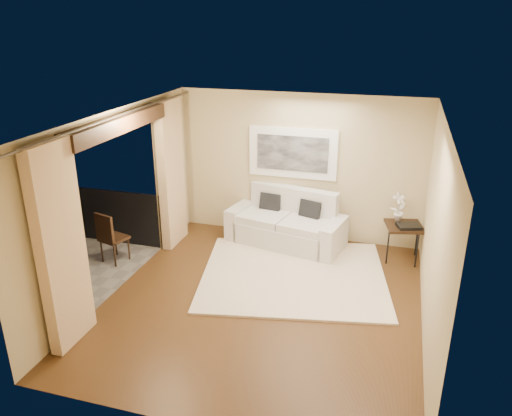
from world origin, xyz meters
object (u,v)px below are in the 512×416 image
at_px(bistro_table, 52,226).
at_px(ice_bucket, 45,213).
at_px(side_table, 404,228).
at_px(balcony_chair_near, 21,259).
at_px(orchid, 399,207).
at_px(balcony_chair_far, 109,235).
at_px(sofa, 287,225).

relative_size(bistro_table, ice_bucket, 4.22).
distance_m(bistro_table, ice_bucket, 0.26).
xyz_separation_m(side_table, balcony_chair_near, (-5.51, -2.69, -0.05)).
xyz_separation_m(bistro_table, ice_bucket, (-0.17, 0.09, 0.18)).
height_order(side_table, ice_bucket, ice_bucket).
height_order(orchid, ice_bucket, orchid).
bearing_deg(balcony_chair_far, orchid, -143.61).
xyz_separation_m(side_table, bistro_table, (-5.59, -1.82, 0.12)).
distance_m(balcony_chair_near, ice_bucket, 1.06).
bearing_deg(orchid, sofa, -178.25).
bearing_deg(bistro_table, ice_bucket, 150.71).
height_order(balcony_chair_far, ice_bucket, ice_bucket).
bearing_deg(bistro_table, balcony_chair_near, -84.58).
bearing_deg(ice_bucket, bistro_table, -29.29).
xyz_separation_m(bistro_table, balcony_chair_near, (0.08, -0.88, -0.17)).
relative_size(side_table, ice_bucket, 3.55).
height_order(side_table, orchid, orchid).
bearing_deg(ice_bucket, orchid, 18.40).
bearing_deg(balcony_chair_far, side_table, -145.73).
height_order(bistro_table, balcony_chair_far, balcony_chair_far).
bearing_deg(bistro_table, side_table, 18.01).
bearing_deg(side_table, sofa, 177.38).
height_order(bistro_table, ice_bucket, ice_bucket).
xyz_separation_m(balcony_chair_far, ice_bucket, (-1.03, -0.21, 0.36)).
xyz_separation_m(balcony_chair_near, ice_bucket, (-0.25, 0.97, 0.35)).
bearing_deg(side_table, balcony_chair_far, -162.24).
relative_size(sofa, side_table, 3.14).
relative_size(sofa, orchid, 4.31).
bearing_deg(orchid, bistro_table, -160.20).
bearing_deg(bistro_table, sofa, 28.31).
bearing_deg(bistro_table, balcony_chair_far, 19.38).
xyz_separation_m(sofa, ice_bucket, (-3.72, -1.82, 0.53)).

